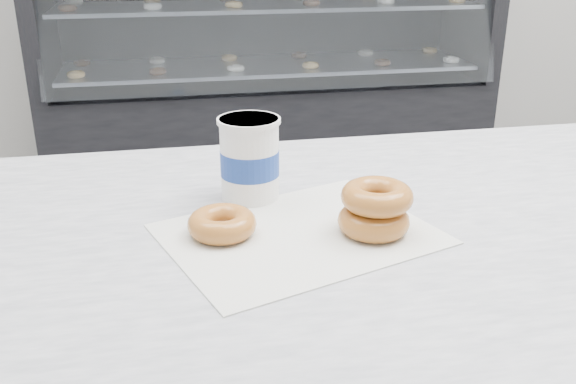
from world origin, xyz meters
The scene contains 5 objects.
display_case centered at (0.00, 2.12, 0.49)m, with size 2.40×0.74×1.25m.
wax_paper centered at (-0.42, -0.62, 0.90)m, with size 0.34×0.26×0.00m, color silver.
donut_single centered at (-0.52, -0.61, 0.92)m, with size 0.09×0.09×0.03m, color #B77A32.
donut_stack centered at (-0.32, -0.64, 0.94)m, with size 0.14×0.14×0.07m.
coffee_cup centered at (-0.46, -0.49, 0.96)m, with size 0.10×0.10×0.12m.
Camera 1 is at (-0.58, -1.37, 1.28)m, focal length 40.00 mm.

